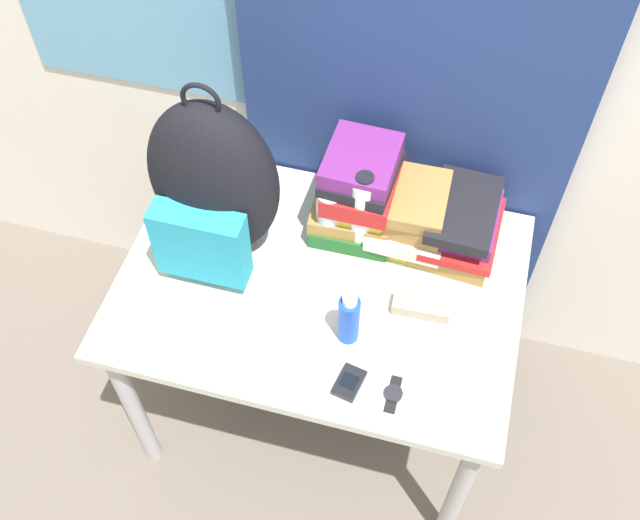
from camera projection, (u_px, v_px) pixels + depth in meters
The scene contains 14 objects.
ground_plane at pixel (289, 507), 2.36m from camera, with size 12.00×12.00×0.00m, color #665B51.
wall_back at pixel (367, 10), 1.83m from camera, with size 6.00×0.06×2.50m.
curtain_blue at pixel (418, 32), 1.77m from camera, with size 0.90×0.04×2.50m.
desk at pixel (320, 302), 2.07m from camera, with size 1.06×0.75×0.72m.
backpack at pixel (213, 186), 1.87m from camera, with size 0.34×0.28×0.56m.
book_stack_left at pixel (359, 192), 2.00m from camera, with size 0.23×0.24×0.27m.
book_stack_center at pixel (412, 213), 2.02m from camera, with size 0.22×0.27×0.18m.
book_stack_right at pixel (461, 225), 2.01m from camera, with size 0.23×0.28×0.16m.
water_bottle at pixel (330, 215), 1.99m from camera, with size 0.07×0.07×0.22m.
sports_bottle at pixel (362, 214), 1.95m from camera, with size 0.07×0.07×0.28m.
sunscreen_bottle at pixel (349, 319), 1.83m from camera, with size 0.05×0.05×0.17m.
cell_phone at pixel (349, 383), 1.80m from camera, with size 0.07×0.10×0.02m.
sunglasses_case at pixel (422, 307), 1.92m from camera, with size 0.15×0.06×0.04m.
wristwatch at pixel (393, 394), 1.79m from camera, with size 0.05×0.10×0.01m.
Camera 1 is at (0.29, -0.71, 2.36)m, focal length 42.00 mm.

